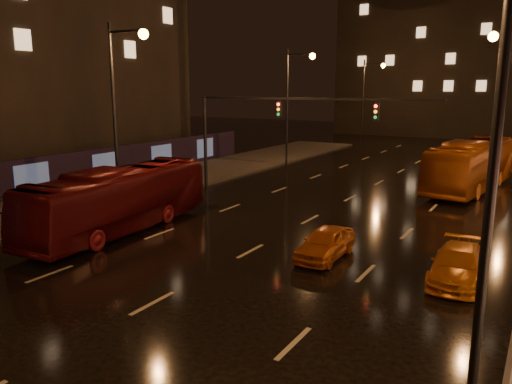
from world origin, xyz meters
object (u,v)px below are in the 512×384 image
(taxi_near, at_px, (325,243))
(taxi_far, at_px, (457,265))
(bus_red, at_px, (120,199))
(bus_curb, at_px, (472,165))

(taxi_near, bearing_deg, taxi_far, 1.25)
(taxi_near, xyz_separation_m, taxi_far, (4.98, 0.10, -0.02))
(bus_red, height_order, bus_curb, bus_curb)
(bus_curb, xyz_separation_m, taxi_far, (2.00, -17.75, -1.07))
(bus_curb, bearing_deg, taxi_near, -91.90)
(bus_curb, relative_size, taxi_far, 2.89)
(bus_curb, height_order, taxi_far, bus_curb)
(bus_curb, bearing_deg, bus_red, -116.51)
(taxi_near, bearing_deg, bus_red, -172.45)
(bus_red, bearing_deg, taxi_near, 2.66)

